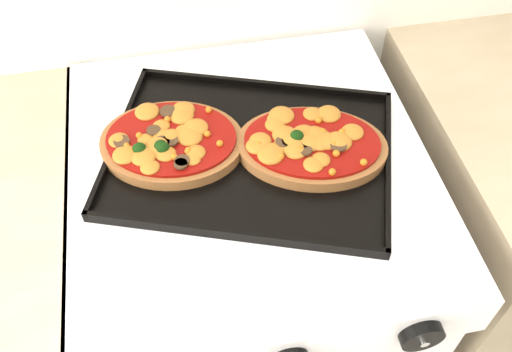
{
  "coord_description": "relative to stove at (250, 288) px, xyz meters",
  "views": [
    {
      "loc": [
        -0.16,
        1.08,
        1.62
      ],
      "look_at": [
        -0.05,
        1.65,
        0.92
      ],
      "focal_mm": 40.0,
      "sensor_mm": 36.0,
      "label": 1
    }
  ],
  "objects": [
    {
      "name": "control_panel",
      "position": [
        0.0,
        -0.31,
        0.4
      ],
      "size": [
        0.6,
        0.02,
        0.09
      ],
      "primitive_type": "cube",
      "color": "white",
      "rests_on": "stove"
    },
    {
      "name": "pizza_left",
      "position": [
        -0.12,
        0.03,
        0.48
      ],
      "size": [
        0.27,
        0.23,
        0.03
      ],
      "primitive_type": null,
      "rotation": [
        0.0,
        0.0,
        -0.22
      ],
      "color": "brown",
      "rests_on": "baking_tray"
    },
    {
      "name": "knob_right",
      "position": [
        0.19,
        -0.33,
        0.4
      ],
      "size": [
        0.06,
        0.02,
        0.06
      ],
      "primitive_type": "cylinder",
      "rotation": [
        1.57,
        0.0,
        0.0
      ],
      "color": "black",
      "rests_on": "control_panel"
    },
    {
      "name": "baking_tray",
      "position": [
        0.0,
        -0.0,
        0.47
      ],
      "size": [
        0.54,
        0.47,
        0.02
      ],
      "primitive_type": "cube",
      "rotation": [
        0.0,
        0.0,
        -0.34
      ],
      "color": "black",
      "rests_on": "stove"
    },
    {
      "name": "stove",
      "position": [
        0.0,
        0.0,
        0.0
      ],
      "size": [
        0.6,
        0.6,
        0.91
      ],
      "primitive_type": "cube",
      "color": "white",
      "rests_on": "floor"
    },
    {
      "name": "pizza_right",
      "position": [
        0.1,
        -0.02,
        0.48
      ],
      "size": [
        0.28,
        0.23,
        0.04
      ],
      "primitive_type": null,
      "rotation": [
        0.0,
        0.0,
        -0.28
      ],
      "color": "brown",
      "rests_on": "baking_tray"
    }
  ]
}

